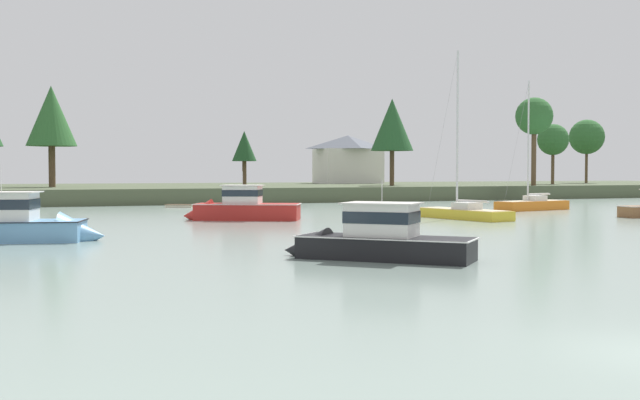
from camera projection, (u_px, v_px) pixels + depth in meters
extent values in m
cube|color=#4C563D|center=(124.00, 192.00, 102.81)|extent=(209.73, 42.28, 1.81)
cube|color=#669ECC|center=(1.00, 237.00, 40.24)|extent=(8.83, 4.86, 1.73)
cone|color=#669ECC|center=(83.00, 236.00, 40.75)|extent=(2.91, 3.13, 2.64)
cube|color=black|center=(1.00, 221.00, 40.21)|extent=(9.03, 5.01, 0.05)
cube|color=silver|center=(2.00, 207.00, 40.19)|extent=(3.81, 3.08, 1.47)
cube|color=#19232D|center=(2.00, 204.00, 40.18)|extent=(3.88, 3.14, 0.53)
cube|color=beige|center=(1.00, 192.00, 40.16)|extent=(4.29, 3.54, 0.06)
cylinder|color=silver|center=(1.00, 178.00, 40.13)|extent=(0.03, 0.03, 1.42)
cube|color=black|center=(385.00, 254.00, 32.00)|extent=(6.94, 6.74, 1.51)
cone|color=black|center=(306.00, 251.00, 33.41)|extent=(2.95, 2.95, 2.12)
cube|color=silver|center=(385.00, 237.00, 31.98)|extent=(7.11, 6.91, 0.05)
cube|color=silver|center=(382.00, 220.00, 32.01)|extent=(3.32, 3.28, 1.37)
cube|color=#19232D|center=(382.00, 217.00, 32.01)|extent=(3.38, 3.35, 0.49)
cube|color=beige|center=(382.00, 203.00, 31.98)|extent=(3.77, 3.73, 0.06)
cylinder|color=silver|center=(382.00, 191.00, 31.96)|extent=(0.03, 0.03, 0.95)
cube|color=beige|center=(180.00, 207.00, 78.39)|extent=(3.05, 2.39, 0.43)
cube|color=brown|center=(180.00, 205.00, 78.39)|extent=(3.20, 2.53, 0.05)
cube|color=tan|center=(180.00, 205.00, 78.39)|extent=(0.57, 0.95, 0.03)
cube|color=gold|center=(463.00, 217.00, 59.68)|extent=(4.10, 9.05, 1.25)
cube|color=#CCB78E|center=(463.00, 209.00, 59.66)|extent=(3.71, 8.48, 0.04)
cube|color=silver|center=(467.00, 206.00, 59.28)|extent=(1.89, 2.19, 0.52)
cylinder|color=silver|center=(457.00, 130.00, 60.02)|extent=(0.17, 0.17, 12.45)
cylinder|color=silver|center=(472.00, 201.00, 58.75)|extent=(0.83, 3.46, 0.14)
cylinder|color=silver|center=(472.00, 201.00, 58.75)|extent=(0.76, 3.11, 0.14)
cylinder|color=#999999|center=(443.00, 131.00, 61.50)|extent=(0.71, 3.45, 12.40)
cube|color=orange|center=(532.00, 209.00, 73.18)|extent=(8.43, 4.21, 1.49)
cube|color=#CCB78E|center=(532.00, 201.00, 73.15)|extent=(7.89, 3.82, 0.04)
cube|color=silver|center=(535.00, 198.00, 73.37)|extent=(2.09, 1.90, 0.49)
cylinder|color=silver|center=(528.00, 141.00, 72.57)|extent=(0.16, 0.16, 11.44)
cylinder|color=silver|center=(539.00, 194.00, 73.67)|extent=(3.18, 0.88, 0.13)
cylinder|color=silver|center=(539.00, 194.00, 73.67)|extent=(2.87, 0.82, 0.14)
cylinder|color=#999999|center=(517.00, 141.00, 71.66)|extent=(3.17, 0.77, 11.40)
cube|color=#B2231E|center=(248.00, 216.00, 58.36)|extent=(8.36, 6.02, 1.94)
cone|color=#B2231E|center=(197.00, 216.00, 58.67)|extent=(3.12, 3.33, 2.64)
cube|color=silver|center=(248.00, 204.00, 58.32)|extent=(8.56, 6.20, 0.05)
cube|color=silver|center=(243.00, 195.00, 58.32)|extent=(3.46, 3.28, 1.37)
cube|color=#19232D|center=(243.00, 193.00, 58.32)|extent=(3.52, 3.35, 0.49)
cube|color=beige|center=(243.00, 185.00, 58.30)|extent=(3.91, 3.76, 0.06)
cylinder|color=silver|center=(243.00, 178.00, 58.28)|extent=(0.03, 0.03, 1.04)
cylinder|color=brown|center=(52.00, 153.00, 92.95)|extent=(0.80, 0.80, 8.26)
cone|color=#2D602D|center=(51.00, 116.00, 92.78)|extent=(6.02, 6.02, 7.36)
cylinder|color=brown|center=(586.00, 164.00, 126.98)|extent=(0.45, 0.45, 6.40)
sphere|color=#2D602D|center=(587.00, 137.00, 126.81)|extent=(5.78, 5.78, 5.78)
cylinder|color=brown|center=(244.00, 166.00, 107.71)|extent=(0.60, 0.60, 5.51)
cone|color=#1E4723|center=(244.00, 146.00, 107.61)|extent=(3.49, 3.49, 4.27)
cylinder|color=brown|center=(392.00, 157.00, 103.45)|extent=(0.62, 0.62, 7.81)
cone|color=#235128|center=(392.00, 125.00, 103.29)|extent=(5.79, 5.79, 7.08)
cylinder|color=brown|center=(534.00, 155.00, 103.47)|extent=(0.66, 0.66, 8.31)
sphere|color=#2D602D|center=(534.00, 116.00, 103.27)|extent=(5.05, 5.05, 5.05)
cylinder|color=brown|center=(553.00, 165.00, 114.75)|extent=(0.49, 0.49, 5.67)
sphere|color=#2D602D|center=(553.00, 140.00, 114.60)|extent=(4.69, 4.69, 4.69)
cube|color=silver|center=(348.00, 166.00, 123.80)|extent=(9.71, 7.20, 5.57)
pyramid|color=#565B66|center=(348.00, 142.00, 123.65)|extent=(10.49, 7.78, 2.23)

